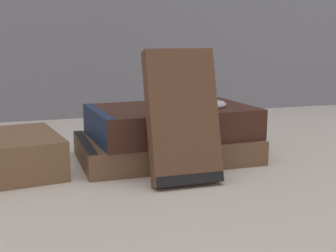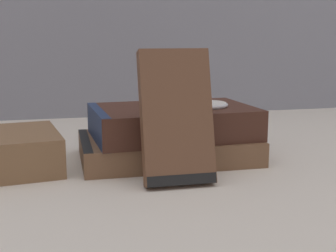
{
  "view_description": "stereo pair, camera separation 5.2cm",
  "coord_description": "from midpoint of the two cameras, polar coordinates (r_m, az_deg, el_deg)",
  "views": [
    {
      "loc": [
        -0.16,
        -0.55,
        0.17
      ],
      "look_at": [
        0.03,
        0.04,
        0.05
      ],
      "focal_mm": 50.0,
      "sensor_mm": 36.0,
      "label": 1
    },
    {
      "loc": [
        -0.11,
        -0.56,
        0.17
      ],
      "look_at": [
        0.03,
        0.04,
        0.05
      ],
      "focal_mm": 50.0,
      "sensor_mm": 36.0,
      "label": 2
    }
  ],
  "objects": [
    {
      "name": "ground_plane",
      "position": [
        0.6,
        0.25,
        -5.64
      ],
      "size": [
        3.0,
        3.0,
        0.0
      ],
      "primitive_type": "plane",
      "color": "beige"
    },
    {
      "name": "book_flat_bottom",
      "position": [
        0.65,
        1.71,
        -2.69
      ],
      "size": [
        0.24,
        0.15,
        0.03
      ],
      "rotation": [
        0.0,
        0.0,
        0.0
      ],
      "color": "brown",
      "rests_on": "ground_plane"
    },
    {
      "name": "book_flat_top",
      "position": [
        0.65,
        2.44,
        0.49
      ],
      "size": [
        0.23,
        0.15,
        0.04
      ],
      "rotation": [
        0.0,
        0.0,
        0.06
      ],
      "color": "#422319",
      "rests_on": "book_flat_bottom"
    },
    {
      "name": "book_leaning_front",
      "position": [
        0.54,
        3.82,
        0.54
      ],
      "size": [
        0.08,
        0.06,
        0.16
      ],
      "rotation": [
        -0.27,
        0.0,
        0.0
      ],
      "color": "brown",
      "rests_on": "ground_plane"
    },
    {
      "name": "pocket_watch",
      "position": [
        0.65,
        6.99,
        2.6
      ],
      "size": [
        0.06,
        0.06,
        0.01
      ],
      "color": "silver",
      "rests_on": "book_flat_top"
    },
    {
      "name": "reading_glasses",
      "position": [
        0.82,
        -2.04,
        -0.97
      ],
      "size": [
        0.11,
        0.07,
        0.0
      ],
      "rotation": [
        0.0,
        0.0,
        -0.31
      ],
      "color": "black",
      "rests_on": "ground_plane"
    }
  ]
}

